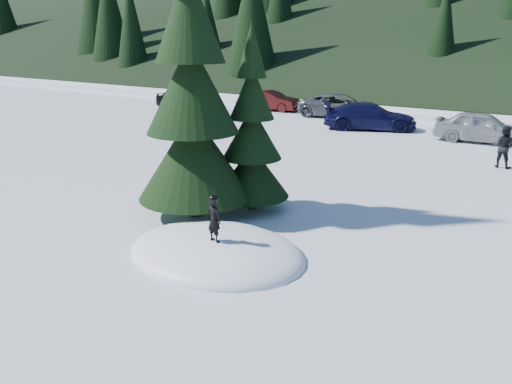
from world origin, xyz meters
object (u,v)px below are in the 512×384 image
Objects in this scene: car_0 at (183,100)px; car_2 at (340,106)px; car_1 at (271,101)px; car_4 at (482,127)px; child_skier at (214,220)px; spruce_tall at (192,99)px; spruce_short at (252,139)px; car_3 at (370,116)px; adult_0 at (503,147)px.

car_2 is (10.41, 3.39, -0.03)m from car_0.
car_2 is at bearing -99.10° from car_1.
child_skier is at bearing 169.22° from car_4.
spruce_tall is 16.69m from car_4.
spruce_short reaches higher than car_0.
spruce_tall is at bearing -34.38° from child_skier.
car_3 is (-2.32, 14.75, -1.37)m from spruce_short.
car_3 is at bearing -79.38° from car_0.
adult_0 is at bearing 61.21° from spruce_short.
car_0 is 13.65m from car_3.
car_3 is (-1.32, 16.15, -2.59)m from spruce_tall.
car_3 is at bearing -139.38° from car_2.
spruce_tall is at bearing -160.05° from car_1.
car_4 is (4.58, 15.84, -2.57)m from spruce_tall.
car_4 is at bearing -90.23° from child_skier.
car_3 is 1.15× the size of car_4.
spruce_short reaches higher than car_2.
adult_0 reaches higher than child_skier.
spruce_short is (1.00, 1.40, -1.22)m from spruce_tall.
car_0 is at bearing 133.43° from spruce_tall.
spruce_tall is 12.94m from adult_0.
car_1 is 9.22m from car_3.
adult_0 is 0.40× the size of car_1.
car_0 is 10.95m from car_2.
car_4 is at bearing -62.98° from adult_0.
child_skier is at bearing -68.26° from spruce_short.
car_3 is (-3.71, 18.23, -0.26)m from child_skier.
car_4 is (5.90, -0.31, 0.01)m from car_3.
adult_0 is 13.57m from car_2.
car_1 is at bearing 117.19° from spruce_tall.
spruce_short reaches higher than car_3.
car_0 reaches higher than car_2.
adult_0 is at bearing -147.53° from car_3.
spruce_short reaches higher than car_4.
child_skier is 0.20× the size of car_2.
car_3 is at bearing 94.66° from spruce_tall.
spruce_tall is 5.17× the size of adult_0.
child_skier is 22.39m from car_2.
car_2 reaches higher than car_1.
car_1 is at bearing 121.35° from spruce_short.
car_0 is at bearing 67.81° from car_3.
car_2 is at bearing -65.20° from child_skier.
child_skier is 0.23× the size of car_0.
car_2 is (-5.55, 17.80, -1.37)m from spruce_short.
adult_0 is 9.17m from car_3.
car_0 reaches higher than child_skier.
spruce_short is 1.02× the size of car_2.
spruce_tall reaches higher than car_2.
car_0 is at bearing 118.19° from car_1.
spruce_tall is at bearing 161.05° from car_3.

